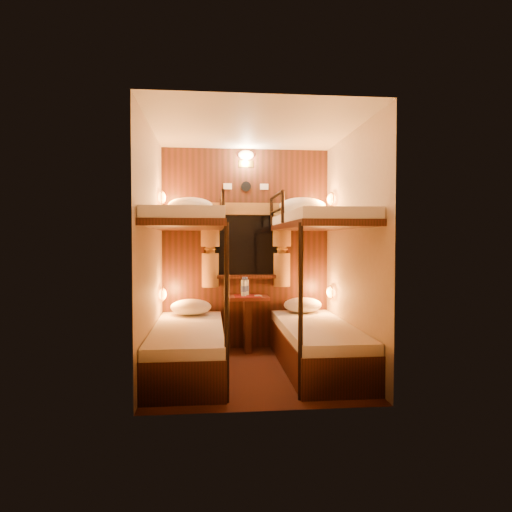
{
  "coord_description": "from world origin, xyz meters",
  "views": [
    {
      "loc": [
        -0.43,
        -4.46,
        1.31
      ],
      "look_at": [
        0.03,
        0.15,
        1.14
      ],
      "focal_mm": 32.0,
      "sensor_mm": 36.0,
      "label": 1
    }
  ],
  "objects": [
    {
      "name": "wall_right",
      "position": [
        1.0,
        0.0,
        1.2
      ],
      "size": [
        0.0,
        2.4,
        2.4
      ],
      "primitive_type": "plane",
      "rotation": [
        1.57,
        0.0,
        -1.57
      ],
      "color": "#C6B293",
      "rests_on": "floor"
    },
    {
      "name": "window",
      "position": [
        0.0,
        1.0,
        1.18
      ],
      "size": [
        1.0,
        0.12,
        0.79
      ],
      "color": "black",
      "rests_on": "back_panel"
    },
    {
      "name": "reading_lamps",
      "position": [
        -0.0,
        0.7,
        1.24
      ],
      "size": [
        2.0,
        0.2,
        1.25
      ],
      "color": "orange",
      "rests_on": "wall_left"
    },
    {
      "name": "back_panel",
      "position": [
        0.0,
        1.04,
        1.2
      ],
      "size": [
        2.0,
        0.03,
        2.4
      ],
      "primitive_type": "cube",
      "color": "#311B0D",
      "rests_on": "floor"
    },
    {
      "name": "sachet_a",
      "position": [
        0.13,
        0.82,
        0.65
      ],
      "size": [
        0.09,
        0.07,
        0.01
      ],
      "primitive_type": "cube",
      "rotation": [
        0.0,
        0.0,
        0.09
      ],
      "color": "silver",
      "rests_on": "table"
    },
    {
      "name": "table",
      "position": [
        0.0,
        0.85,
        0.41
      ],
      "size": [
        0.5,
        0.34,
        0.66
      ],
      "color": "#541613",
      "rests_on": "floor"
    },
    {
      "name": "ceiling",
      "position": [
        0.0,
        0.0,
        2.4
      ],
      "size": [
        2.1,
        2.1,
        0.0
      ],
      "primitive_type": "plane",
      "rotation": [
        3.14,
        0.0,
        0.0
      ],
      "color": "silver",
      "rests_on": "wall_back"
    },
    {
      "name": "back_fixtures",
      "position": [
        0.0,
        1.0,
        2.25
      ],
      "size": [
        0.54,
        0.09,
        0.48
      ],
      "color": "black",
      "rests_on": "back_panel"
    },
    {
      "name": "pillow_upper_right",
      "position": [
        0.65,
        0.82,
        1.7
      ],
      "size": [
        0.56,
        0.4,
        0.22
      ],
      "primitive_type": "ellipsoid",
      "color": "white",
      "rests_on": "bunk_right"
    },
    {
      "name": "wall_back",
      "position": [
        0.0,
        1.05,
        1.2
      ],
      "size": [
        2.4,
        0.0,
        2.4
      ],
      "primitive_type": "plane",
      "rotation": [
        1.57,
        0.0,
        0.0
      ],
      "color": "#C6B293",
      "rests_on": "floor"
    },
    {
      "name": "bottle_right",
      "position": [
        -0.01,
        0.92,
        0.75
      ],
      "size": [
        0.06,
        0.06,
        0.22
      ],
      "rotation": [
        0.0,
        0.0,
        -0.15
      ],
      "color": "#99BFE5",
      "rests_on": "table"
    },
    {
      "name": "wall_left",
      "position": [
        -1.0,
        0.0,
        1.2
      ],
      "size": [
        0.0,
        2.4,
        2.4
      ],
      "primitive_type": "plane",
      "rotation": [
        1.57,
        0.0,
        1.57
      ],
      "color": "#C6B293",
      "rests_on": "floor"
    },
    {
      "name": "pillow_upper_left",
      "position": [
        -0.65,
        0.71,
        1.69
      ],
      "size": [
        0.51,
        0.36,
        0.2
      ],
      "primitive_type": "ellipsoid",
      "color": "white",
      "rests_on": "bunk_left"
    },
    {
      "name": "bottle_left",
      "position": [
        -0.04,
        0.83,
        0.75
      ],
      "size": [
        0.07,
        0.07,
        0.23
      ],
      "rotation": [
        0.0,
        0.0,
        -0.34
      ],
      "color": "#99BFE5",
      "rests_on": "table"
    },
    {
      "name": "wall_front",
      "position": [
        0.0,
        -1.05,
        1.2
      ],
      "size": [
        2.4,
        0.0,
        2.4
      ],
      "primitive_type": "plane",
      "rotation": [
        -1.57,
        0.0,
        0.0
      ],
      "color": "#C6B293",
      "rests_on": "floor"
    },
    {
      "name": "bunk_left",
      "position": [
        -0.65,
        0.07,
        0.56
      ],
      "size": [
        0.72,
        1.9,
        1.82
      ],
      "color": "#311B0D",
      "rests_on": "floor"
    },
    {
      "name": "bunk_right",
      "position": [
        0.65,
        0.07,
        0.56
      ],
      "size": [
        0.72,
        1.9,
        1.82
      ],
      "color": "#311B0D",
      "rests_on": "floor"
    },
    {
      "name": "sachet_b",
      "position": [
        0.13,
        0.9,
        0.65
      ],
      "size": [
        0.08,
        0.08,
        0.01
      ],
      "primitive_type": "cube",
      "rotation": [
        0.0,
        0.0,
        0.59
      ],
      "color": "silver",
      "rests_on": "table"
    },
    {
      "name": "floor",
      "position": [
        0.0,
        0.0,
        0.0
      ],
      "size": [
        2.1,
        2.1,
        0.0
      ],
      "primitive_type": "plane",
      "color": "#3E1B10",
      "rests_on": "ground"
    },
    {
      "name": "curtains",
      "position": [
        0.0,
        0.97,
        1.26
      ],
      "size": [
        1.1,
        0.22,
        1.0
      ],
      "color": "olive",
      "rests_on": "back_panel"
    },
    {
      "name": "pillow_lower_right",
      "position": [
        0.65,
        0.79,
        0.54
      ],
      "size": [
        0.45,
        0.32,
        0.18
      ],
      "primitive_type": "ellipsoid",
      "color": "white",
      "rests_on": "bunk_right"
    },
    {
      "name": "pillow_lower_left",
      "position": [
        -0.65,
        0.73,
        0.55
      ],
      "size": [
        0.46,
        0.33,
        0.18
      ],
      "primitive_type": "ellipsoid",
      "color": "white",
      "rests_on": "bunk_left"
    }
  ]
}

